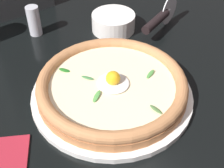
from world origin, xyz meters
The scene contains 6 objects.
ground_plane centered at (0.00, 0.00, -0.01)m, with size 2.40×2.40×0.03m, color black.
pizza_plate centered at (0.03, 0.04, 0.01)m, with size 0.32×0.32×0.01m, color white.
pizza centered at (0.03, 0.04, 0.03)m, with size 0.29×0.29×0.05m.
side_bowl centered at (0.24, -0.11, 0.02)m, with size 0.11×0.11×0.04m, color white.
pizza_cutter centered at (0.16, -0.20, 0.04)m, with size 0.07×0.16×0.08m.
pepper_shaker centered at (0.33, 0.06, 0.04)m, with size 0.03×0.03×0.08m, color silver.
Camera 1 is at (-0.32, 0.29, 0.42)m, focal length 48.28 mm.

